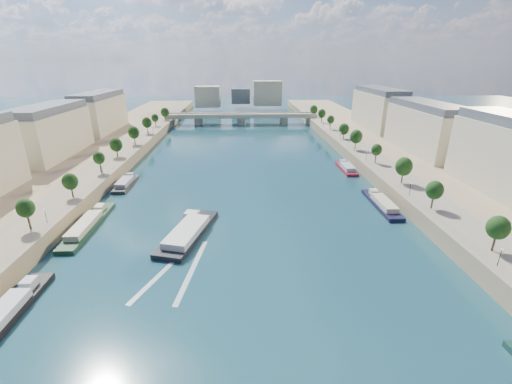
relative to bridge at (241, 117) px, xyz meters
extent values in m
plane|color=#0E303E|center=(0.00, -144.81, -5.08)|extent=(700.00, 700.00, 0.00)
cube|color=#9E8460|center=(-72.00, -144.81, -2.58)|extent=(44.00, 520.00, 5.00)
cube|color=#9E8460|center=(72.00, -144.81, -2.58)|extent=(44.00, 520.00, 5.00)
cube|color=gray|center=(-57.00, -144.81, -0.03)|extent=(14.00, 520.00, 0.10)
cube|color=gray|center=(57.00, -144.81, -0.03)|extent=(14.00, 520.00, 0.10)
cylinder|color=#382B1E|center=(-55.00, -178.81, 1.83)|extent=(0.50, 0.50, 3.82)
ellipsoid|color=black|center=(-55.00, -178.81, 5.42)|extent=(4.80, 4.80, 5.52)
cylinder|color=#382B1E|center=(-55.00, -154.81, 1.83)|extent=(0.50, 0.50, 3.82)
ellipsoid|color=black|center=(-55.00, -154.81, 5.42)|extent=(4.80, 4.80, 5.52)
cylinder|color=#382B1E|center=(-55.00, -130.81, 1.83)|extent=(0.50, 0.50, 3.82)
ellipsoid|color=black|center=(-55.00, -130.81, 5.42)|extent=(4.80, 4.80, 5.52)
cylinder|color=#382B1E|center=(-55.00, -106.81, 1.83)|extent=(0.50, 0.50, 3.82)
ellipsoid|color=black|center=(-55.00, -106.81, 5.42)|extent=(4.80, 4.80, 5.52)
cylinder|color=#382B1E|center=(-55.00, -82.81, 1.83)|extent=(0.50, 0.50, 3.82)
ellipsoid|color=black|center=(-55.00, -82.81, 5.42)|extent=(4.80, 4.80, 5.52)
cylinder|color=#382B1E|center=(-55.00, -58.81, 1.83)|extent=(0.50, 0.50, 3.82)
ellipsoid|color=black|center=(-55.00, -58.81, 5.42)|extent=(4.80, 4.80, 5.52)
cylinder|color=#382B1E|center=(-55.00, -34.81, 1.83)|extent=(0.50, 0.50, 3.82)
ellipsoid|color=black|center=(-55.00, -34.81, 5.42)|extent=(4.80, 4.80, 5.52)
cylinder|color=#382B1E|center=(-55.00, -10.81, 1.83)|extent=(0.50, 0.50, 3.82)
ellipsoid|color=black|center=(-55.00, -10.81, 5.42)|extent=(4.80, 4.80, 5.52)
cylinder|color=#382B1E|center=(55.00, -194.81, 1.83)|extent=(0.50, 0.50, 3.82)
ellipsoid|color=black|center=(55.00, -194.81, 5.42)|extent=(4.80, 4.80, 5.52)
cylinder|color=#382B1E|center=(55.00, -170.81, 1.83)|extent=(0.50, 0.50, 3.82)
ellipsoid|color=black|center=(55.00, -170.81, 5.42)|extent=(4.80, 4.80, 5.52)
cylinder|color=#382B1E|center=(55.00, -146.81, 1.83)|extent=(0.50, 0.50, 3.82)
ellipsoid|color=black|center=(55.00, -146.81, 5.42)|extent=(4.80, 4.80, 5.52)
cylinder|color=#382B1E|center=(55.00, -122.81, 1.83)|extent=(0.50, 0.50, 3.82)
ellipsoid|color=black|center=(55.00, -122.81, 5.42)|extent=(4.80, 4.80, 5.52)
cylinder|color=#382B1E|center=(55.00, -98.81, 1.83)|extent=(0.50, 0.50, 3.82)
ellipsoid|color=black|center=(55.00, -98.81, 5.42)|extent=(4.80, 4.80, 5.52)
cylinder|color=#382B1E|center=(55.00, -74.81, 1.83)|extent=(0.50, 0.50, 3.82)
ellipsoid|color=black|center=(55.00, -74.81, 5.42)|extent=(4.80, 4.80, 5.52)
cylinder|color=#382B1E|center=(55.00, -50.81, 1.83)|extent=(0.50, 0.50, 3.82)
ellipsoid|color=black|center=(55.00, -50.81, 5.42)|extent=(4.80, 4.80, 5.52)
cylinder|color=#382B1E|center=(55.00, -26.81, 1.83)|extent=(0.50, 0.50, 3.82)
ellipsoid|color=black|center=(55.00, -26.81, 5.42)|extent=(4.80, 4.80, 5.52)
cylinder|color=#382B1E|center=(55.00, -2.81, 1.83)|extent=(0.50, 0.50, 3.82)
ellipsoid|color=black|center=(55.00, -2.81, 5.42)|extent=(4.80, 4.80, 5.52)
cylinder|color=black|center=(-52.50, -174.81, 1.92)|extent=(0.14, 0.14, 4.00)
sphere|color=#FFE5B2|center=(-52.50, -174.81, 4.02)|extent=(0.36, 0.36, 0.36)
cylinder|color=black|center=(-52.50, -134.81, 1.92)|extent=(0.14, 0.14, 4.00)
sphere|color=#FFE5B2|center=(-52.50, -134.81, 4.02)|extent=(0.36, 0.36, 0.36)
cylinder|color=black|center=(-52.50, -94.81, 1.92)|extent=(0.14, 0.14, 4.00)
sphere|color=#FFE5B2|center=(-52.50, -94.81, 4.02)|extent=(0.36, 0.36, 0.36)
cylinder|color=black|center=(-52.50, -54.81, 1.92)|extent=(0.14, 0.14, 4.00)
sphere|color=#FFE5B2|center=(-52.50, -54.81, 4.02)|extent=(0.36, 0.36, 0.36)
cylinder|color=black|center=(52.50, -199.81, 1.92)|extent=(0.14, 0.14, 4.00)
sphere|color=#FFE5B2|center=(52.50, -199.81, 4.02)|extent=(0.36, 0.36, 0.36)
cylinder|color=black|center=(52.50, -159.81, 1.92)|extent=(0.14, 0.14, 4.00)
sphere|color=#FFE5B2|center=(52.50, -159.81, 4.02)|extent=(0.36, 0.36, 0.36)
cylinder|color=black|center=(52.50, -119.81, 1.92)|extent=(0.14, 0.14, 4.00)
sphere|color=#FFE5B2|center=(52.50, -119.81, 4.02)|extent=(0.36, 0.36, 0.36)
cylinder|color=black|center=(52.50, -79.81, 1.92)|extent=(0.14, 0.14, 4.00)
sphere|color=#FFE5B2|center=(52.50, -79.81, 4.02)|extent=(0.36, 0.36, 0.36)
cylinder|color=black|center=(52.50, -39.81, 1.92)|extent=(0.14, 0.14, 4.00)
sphere|color=#FFE5B2|center=(52.50, -39.81, 4.02)|extent=(0.36, 0.36, 0.36)
cube|color=beige|center=(-85.00, -103.81, 9.92)|extent=(16.00, 52.00, 20.00)
cube|color=#474C54|center=(-85.00, -103.81, 21.52)|extent=(14.72, 50.44, 3.20)
cube|color=beige|center=(-85.00, -45.81, 9.92)|extent=(16.00, 52.00, 20.00)
cube|color=#474C54|center=(-85.00, -45.81, 21.52)|extent=(14.72, 50.44, 3.20)
cube|color=beige|center=(85.00, -103.81, 9.92)|extent=(16.00, 52.00, 20.00)
cube|color=#474C54|center=(85.00, -103.81, 21.52)|extent=(14.72, 50.44, 3.20)
cube|color=beige|center=(85.00, -45.81, 9.92)|extent=(16.00, 52.00, 20.00)
cube|color=#474C54|center=(85.00, -45.81, 21.52)|extent=(14.72, 50.44, 3.20)
cube|color=beige|center=(-30.00, 65.19, 8.92)|extent=(22.00, 18.00, 18.00)
cube|color=beige|center=(25.00, 75.19, 10.92)|extent=(26.00, 20.00, 22.00)
cube|color=#474C54|center=(0.00, 90.19, 6.92)|extent=(18.00, 16.00, 14.00)
cube|color=#C1B79E|center=(0.00, 0.00, 1.12)|extent=(112.00, 11.00, 2.20)
cube|color=#C1B79E|center=(0.00, -5.00, 2.62)|extent=(112.00, 0.80, 0.90)
cube|color=#C1B79E|center=(0.00, 5.00, 2.62)|extent=(112.00, 0.80, 0.90)
cylinder|color=#C1B79E|center=(-32.00, 0.00, -2.58)|extent=(6.40, 6.40, 5.00)
cylinder|color=#C1B79E|center=(0.00, 0.00, -2.58)|extent=(6.40, 6.40, 5.00)
cylinder|color=#C1B79E|center=(32.00, 0.00, -2.58)|extent=(6.40, 6.40, 5.00)
cube|color=#C1B79E|center=(-52.00, 0.00, -2.58)|extent=(6.00, 12.00, 5.00)
cube|color=#C1B79E|center=(52.00, 0.00, -2.58)|extent=(6.00, 12.00, 5.00)
cube|color=black|center=(-15.88, -173.58, -4.69)|extent=(14.95, 29.06, 2.00)
cube|color=silver|center=(-15.88, -175.82, -2.79)|extent=(11.03, 19.24, 1.80)
cube|color=silver|center=(-15.88, -165.20, -2.79)|extent=(4.72, 4.27, 1.80)
cube|color=silver|center=(-19.08, -190.58, -5.06)|extent=(10.86, 24.55, 0.04)
cube|color=silver|center=(-12.68, -190.58, -5.06)|extent=(4.81, 25.91, 0.04)
cube|color=black|center=(-45.50, -204.62, -4.78)|extent=(5.00, 24.97, 1.80)
cube|color=silver|center=(-45.50, -206.62, -3.08)|extent=(4.10, 13.73, 1.60)
cube|color=silver|center=(-45.50, -197.13, -2.98)|extent=(2.50, 3.00, 1.80)
cube|color=#173922|center=(-45.50, -167.52, -4.78)|extent=(5.00, 30.85, 1.80)
cube|color=beige|center=(-45.50, -169.99, -3.08)|extent=(4.10, 16.97, 1.60)
cube|color=beige|center=(-45.50, -158.26, -2.98)|extent=(2.50, 3.70, 1.80)
cube|color=#272729|center=(-45.50, -132.23, -4.78)|extent=(5.00, 19.60, 1.80)
cube|color=#96959D|center=(-45.50, -133.80, -3.08)|extent=(4.10, 10.78, 1.60)
cube|color=#96959D|center=(-45.50, -126.35, -2.98)|extent=(2.50, 2.35, 1.80)
cube|color=black|center=(45.50, -156.35, -4.78)|extent=(5.00, 24.90, 1.80)
cube|color=beige|center=(45.50, -158.34, -3.08)|extent=(4.10, 13.69, 1.60)
cube|color=beige|center=(45.50, -148.88, -2.98)|extent=(2.50, 2.99, 1.80)
cube|color=maroon|center=(45.50, -116.66, -4.78)|extent=(5.00, 19.22, 1.80)
cube|color=#AFB6BB|center=(45.50, -118.20, -3.08)|extent=(4.10, 10.57, 1.60)
cube|color=#AFB6BB|center=(45.50, -110.90, -2.98)|extent=(2.50, 2.31, 1.80)
camera|label=1|loc=(-0.98, -258.71, 40.48)|focal=24.00mm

